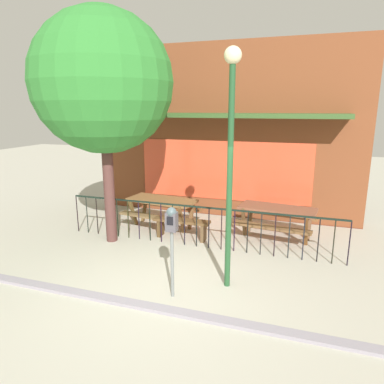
# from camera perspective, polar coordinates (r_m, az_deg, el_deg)

# --- Properties ---
(ground) EXTENTS (40.00, 40.00, 0.00)m
(ground) POSITION_cam_1_polar(r_m,az_deg,el_deg) (6.41, -5.04, -15.51)
(ground) COLOR #B1AE9D
(pub_storefront) EXTENTS (7.64, 1.34, 4.88)m
(pub_storefront) POSITION_cam_1_polar(r_m,az_deg,el_deg) (10.18, 5.50, 9.74)
(pub_storefront) COLOR #592921
(pub_storefront) RESTS_ON ground
(patio_fence_front) EXTENTS (6.45, 0.04, 0.97)m
(patio_fence_front) POSITION_cam_1_polar(r_m,az_deg,el_deg) (7.92, 0.75, -4.42)
(patio_fence_front) COLOR black
(patio_fence_front) RESTS_ON ground
(picnic_table_left) EXTENTS (1.97, 1.60, 0.79)m
(picnic_table_left) POSITION_cam_1_polar(r_m,az_deg,el_deg) (9.26, -4.94, -2.13)
(picnic_table_left) COLOR brown
(picnic_table_left) RESTS_ON ground
(picnic_table_right) EXTENTS (1.96, 1.59, 0.79)m
(picnic_table_right) POSITION_cam_1_polar(r_m,az_deg,el_deg) (8.70, 13.76, -3.51)
(picnic_table_right) COLOR brown
(picnic_table_right) RESTS_ON ground
(patio_bench) EXTENTS (1.40, 0.32, 0.48)m
(patio_bench) POSITION_cam_1_polar(r_m,az_deg,el_deg) (8.51, -1.72, -5.34)
(patio_bench) COLOR brown
(patio_bench) RESTS_ON ground
(parking_meter_near) EXTENTS (0.18, 0.17, 1.57)m
(parking_meter_near) POSITION_cam_1_polar(r_m,az_deg,el_deg) (5.68, -3.35, -6.00)
(parking_meter_near) COLOR slate
(parking_meter_near) RESTS_ON ground
(street_tree) EXTENTS (3.08, 3.08, 5.19)m
(street_tree) POSITION_cam_1_polar(r_m,az_deg,el_deg) (8.14, -14.37, 16.88)
(street_tree) COLOR #4D2E2A
(street_tree) RESTS_ON ground
(street_lamp) EXTENTS (0.28, 0.28, 4.05)m
(street_lamp) POSITION_cam_1_polar(r_m,az_deg,el_deg) (5.76, 6.36, 8.71)
(street_lamp) COLOR #214D29
(street_lamp) RESTS_ON ground
(curb_edge) EXTENTS (10.70, 0.20, 0.11)m
(curb_edge) POSITION_cam_1_polar(r_m,az_deg,el_deg) (5.92, -7.57, -18.27)
(curb_edge) COLOR gray
(curb_edge) RESTS_ON ground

